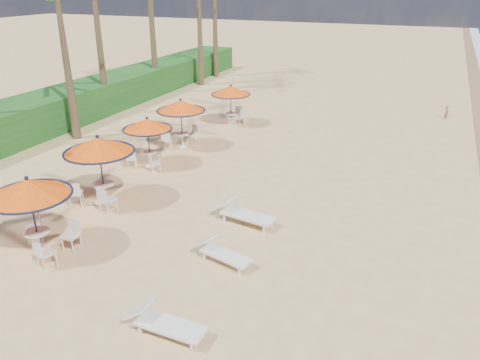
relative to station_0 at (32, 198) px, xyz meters
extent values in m
plane|color=tan|center=(4.49, -0.23, -1.80)|extent=(160.00, 160.00, 0.00)
cube|color=#194716|center=(-9.01, 10.77, -0.90)|extent=(3.00, 40.00, 1.80)
cylinder|color=black|center=(-0.05, -0.03, -0.62)|extent=(0.05, 0.05, 2.37)
cone|color=#E85414|center=(-0.05, -0.03, 0.30)|extent=(2.37, 2.37, 0.51)
torus|color=black|center=(-0.05, -0.03, 0.07)|extent=(2.37, 2.37, 0.07)
sphere|color=black|center=(-0.05, -0.03, 0.60)|extent=(0.12, 0.12, 0.12)
cylinder|color=silver|center=(-0.05, -0.03, -1.11)|extent=(0.72, 0.72, 0.04)
cylinder|color=silver|center=(-0.05, -0.03, -1.44)|extent=(0.08, 0.08, 0.72)
cylinder|color=black|center=(-0.43, 3.49, -0.57)|extent=(0.05, 0.05, 2.47)
cone|color=#E85414|center=(-0.43, 3.49, 0.39)|extent=(2.47, 2.47, 0.54)
torus|color=black|center=(-0.43, 3.49, 0.15)|extent=(2.47, 2.47, 0.08)
sphere|color=black|center=(-0.43, 3.49, 0.70)|extent=(0.13, 0.13, 0.13)
cylinder|color=silver|center=(-0.43, 3.49, -1.08)|extent=(0.75, 0.75, 0.04)
cylinder|color=silver|center=(-0.43, 3.49, -1.43)|extent=(0.09, 0.09, 0.75)
cylinder|color=black|center=(-0.93, 7.21, -0.75)|extent=(0.05, 0.05, 2.10)
cone|color=#E85414|center=(-0.93, 7.21, 0.07)|extent=(2.10, 2.10, 0.46)
torus|color=black|center=(-0.93, 7.21, -0.14)|extent=(2.11, 2.11, 0.06)
sphere|color=black|center=(-0.93, 7.21, 0.34)|extent=(0.11, 0.11, 0.11)
cylinder|color=silver|center=(-0.93, 7.21, -1.18)|extent=(0.64, 0.64, 0.04)
cylinder|color=silver|center=(-0.93, 7.21, -1.48)|extent=(0.07, 0.07, 0.64)
cylinder|color=black|center=(-0.83, 9.87, -0.66)|extent=(0.05, 0.05, 2.29)
cone|color=#E85414|center=(-0.83, 9.87, 0.24)|extent=(2.29, 2.29, 0.50)
torus|color=black|center=(-0.83, 9.87, 0.01)|extent=(2.29, 2.29, 0.07)
sphere|color=black|center=(-0.83, 9.87, 0.53)|extent=(0.12, 0.12, 0.12)
cylinder|color=silver|center=(-0.83, 9.87, -1.13)|extent=(0.70, 0.70, 0.04)
cylinder|color=silver|center=(-0.83, 9.87, -1.46)|extent=(0.08, 0.08, 0.70)
cylinder|color=black|center=(-0.24, 14.24, -0.73)|extent=(0.05, 0.05, 2.15)
cone|color=#E85414|center=(-0.24, 14.24, 0.11)|extent=(2.15, 2.15, 0.47)
torus|color=black|center=(-0.24, 14.24, -0.10)|extent=(2.15, 2.15, 0.07)
sphere|color=black|center=(-0.24, 14.24, 0.38)|extent=(0.11, 0.11, 0.11)
cylinder|color=silver|center=(-0.24, 14.24, -1.17)|extent=(0.65, 0.65, 0.04)
cylinder|color=silver|center=(-0.24, 14.24, -1.48)|extent=(0.07, 0.07, 0.65)
cube|color=silver|center=(5.33, -1.55, -1.53)|extent=(1.66, 0.63, 0.07)
cube|color=silver|center=(4.50, -1.53, -1.32)|extent=(0.56, 0.61, 0.41)
cube|color=silver|center=(5.33, -1.55, -1.69)|extent=(0.06, 0.06, 0.23)
cube|color=silver|center=(5.25, 1.62, -1.55)|extent=(1.64, 0.93, 0.06)
cube|color=silver|center=(4.51, 1.81, -1.35)|extent=(0.64, 0.67, 0.38)
cube|color=silver|center=(5.25, 1.62, -1.70)|extent=(0.05, 0.05, 0.22)
cube|color=silver|center=(4.94, 4.02, -1.50)|extent=(1.91, 0.93, 0.08)
cube|color=silver|center=(4.04, 4.16, -1.27)|extent=(0.70, 0.75, 0.45)
cube|color=silver|center=(4.94, 4.02, -1.68)|extent=(0.06, 0.06, 0.26)
cone|color=brown|center=(-6.49, 9.01, 1.95)|extent=(0.44, 0.44, 7.50)
cone|color=brown|center=(-7.85, 13.21, 2.84)|extent=(0.44, 0.44, 9.28)
cone|color=brown|center=(-8.20, 19.18, 4.23)|extent=(0.44, 0.44, 12.07)
cone|color=brown|center=(-6.66, 23.04, 2.22)|extent=(0.44, 0.44, 8.04)
cone|color=brown|center=(-7.11, 26.56, 3.11)|extent=(0.44, 0.44, 9.82)
imported|color=#96644C|center=(10.71, 20.15, -1.39)|extent=(0.27, 0.34, 0.83)
camera|label=1|loc=(10.05, -8.63, 5.67)|focal=35.00mm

